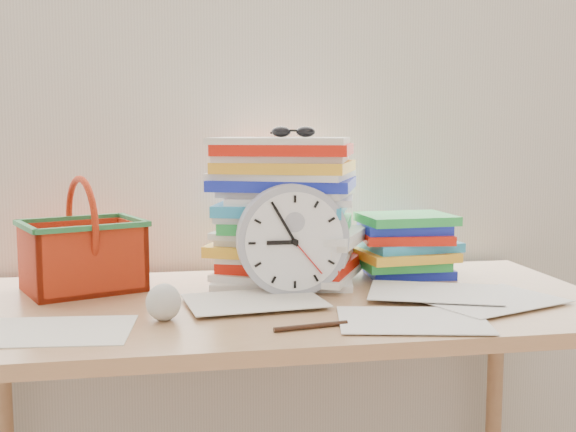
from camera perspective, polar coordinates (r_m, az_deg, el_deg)
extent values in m
cube|color=silver|center=(1.94, -2.44, 13.81)|extent=(4.00, 0.04, 2.70)
cube|color=silver|center=(1.91, -2.35, 12.39)|extent=(2.40, 0.01, 2.50)
cube|color=#A8794F|center=(1.57, -0.30, -7.13)|extent=(1.40, 0.70, 0.03)
cylinder|color=#A8794F|center=(2.16, 15.98, -13.89)|extent=(0.04, 0.04, 0.72)
cylinder|color=#A2A5B2|center=(1.59, 0.36, -1.91)|extent=(0.25, 0.05, 0.25)
sphere|color=silver|center=(1.42, -9.83, -6.70)|extent=(0.07, 0.07, 0.07)
cylinder|color=black|center=(1.35, 1.83, -8.70)|extent=(0.14, 0.03, 0.01)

